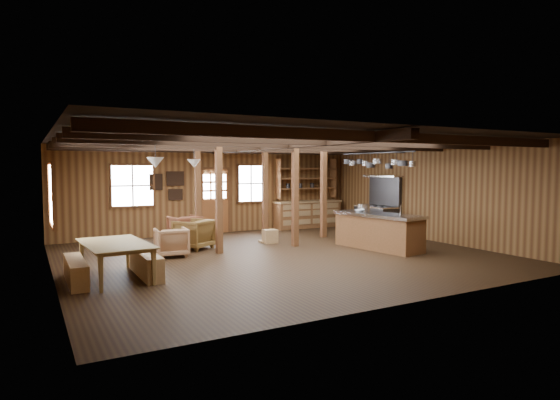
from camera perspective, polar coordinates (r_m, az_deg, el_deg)
name	(u,v)px	position (r m, az deg, el deg)	size (l,w,h in m)	color
room	(281,198)	(11.31, 0.07, 0.21)	(10.04, 9.04, 2.84)	black
ceiling_joists	(277,145)	(11.45, -0.36, 6.67)	(9.80, 8.82, 0.18)	black
timber_posts	(262,193)	(13.39, -2.26, 0.80)	(3.95, 2.35, 2.80)	#4C3215
back_door	(215,206)	(15.38, -7.93, -0.76)	(1.02, 0.08, 2.15)	brown
window_back_left	(133,186)	(14.63, -17.54, 1.67)	(1.32, 0.06, 1.32)	white
window_back_right	(251,184)	(15.86, -3.57, 2.02)	(1.02, 0.06, 1.32)	white
window_left	(52,195)	(10.41, -26.08, 0.58)	(0.14, 1.24, 1.32)	white
notice_boards	(169,184)	(14.88, -13.37, 1.94)	(1.08, 0.03, 0.90)	silver
back_counter	(307,211)	(16.70, 3.36, -1.32)	(2.55, 0.60, 2.45)	brown
pendant_lamps	(177,163)	(11.34, -12.46, 4.43)	(1.86, 2.36, 0.66)	#302F32
pot_rack	(375,162)	(13.39, 11.56, 4.51)	(0.40, 3.00, 0.46)	#302F32
kitchen_island	(378,231)	(12.62, 11.90, -3.69)	(1.25, 2.60, 1.20)	brown
step_stool	(270,236)	(13.28, -1.23, -4.46)	(0.44, 0.31, 0.39)	olive
commercial_range	(378,214)	(15.55, 11.88, -1.74)	(0.79, 1.53, 1.88)	#302F32
dining_table	(118,261)	(9.60, -19.16, -6.99)	(2.00, 1.12, 0.70)	olive
bench_wall	(76,271)	(9.54, -23.64, -7.97)	(0.30, 1.62, 0.45)	olive
bench_aisle	(146,264)	(9.73, -16.03, -7.50)	(0.32, 1.71, 0.47)	olive
armchair_a	(194,234)	(12.55, -10.45, -4.10)	(0.84, 0.86, 0.79)	brown
armchair_b	(185,228)	(14.01, -11.53, -3.36)	(0.79, 0.82, 0.74)	brown
armchair_c	(171,242)	(11.60, -13.09, -5.03)	(0.74, 0.76, 0.69)	#926542
counter_pot	(364,208)	(13.10, 10.18, -0.91)	(0.33, 0.33, 0.20)	#B3B5BA
bowl	(360,211)	(12.85, 9.68, -1.30)	(0.26, 0.26, 0.06)	silver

